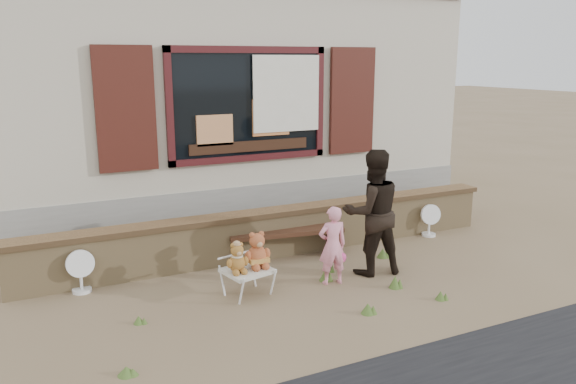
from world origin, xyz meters
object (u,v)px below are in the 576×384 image
bench (286,237)px  adult (372,212)px  teddy_bear_left (237,257)px  folding_chair (247,272)px  child (332,245)px  teddy_bear_right (257,249)px

bench → adult: adult is taller
teddy_bear_left → folding_chair: bearing=-0.0°
teddy_bear_left → child: child is taller
teddy_bear_left → adult: (1.85, 0.01, 0.31)m
bench → adult: size_ratio=1.01×
teddy_bear_left → adult: adult is taller
bench → folding_chair: (-0.95, -0.94, -0.01)m
teddy_bear_left → adult: size_ratio=0.22×
teddy_bear_left → teddy_bear_right: 0.28m
folding_chair → teddy_bear_left: size_ratio=1.69×
child → teddy_bear_left: bearing=3.7°
bench → teddy_bear_right: bearing=-122.8°
child → adult: adult is taller
folding_chair → bench: bearing=32.1°
teddy_bear_right → child: bearing=-22.3°
folding_chair → teddy_bear_left: 0.25m
teddy_bear_right → folding_chair: bearing=-180.0°
bench → folding_chair: bench is taller
bench → teddy_bear_left: (-1.09, -0.97, 0.20)m
teddy_bear_left → adult: bearing=-12.3°
folding_chair → adult: size_ratio=0.38×
bench → folding_chair: size_ratio=2.69×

